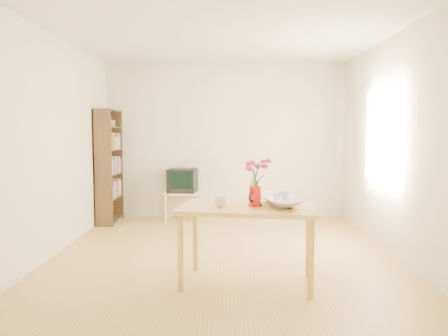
{
  "coord_description": "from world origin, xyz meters",
  "views": [
    {
      "loc": [
        0.05,
        -5.15,
        1.47
      ],
      "look_at": [
        0.0,
        0.3,
        1.0
      ],
      "focal_mm": 35.0,
      "sensor_mm": 36.0,
      "label": 1
    }
  ],
  "objects_px": {
    "mug": "(221,202)",
    "television": "(183,180)",
    "bowl": "(281,180)",
    "pitcher": "(255,197)",
    "table": "(248,216)"
  },
  "relations": [
    {
      "from": "table",
      "to": "bowl",
      "type": "distance_m",
      "value": 0.47
    },
    {
      "from": "television",
      "to": "pitcher",
      "type": "bearing_deg",
      "value": -65.07
    },
    {
      "from": "table",
      "to": "television",
      "type": "bearing_deg",
      "value": 115.84
    },
    {
      "from": "table",
      "to": "mug",
      "type": "distance_m",
      "value": 0.3
    },
    {
      "from": "mug",
      "to": "television",
      "type": "relative_size",
      "value": 0.24
    },
    {
      "from": "pitcher",
      "to": "bowl",
      "type": "relative_size",
      "value": 0.38
    },
    {
      "from": "bowl",
      "to": "mug",
      "type": "bearing_deg",
      "value": -165.49
    },
    {
      "from": "bowl",
      "to": "pitcher",
      "type": "bearing_deg",
      "value": -159.5
    },
    {
      "from": "mug",
      "to": "bowl",
      "type": "relative_size",
      "value": 0.23
    },
    {
      "from": "table",
      "to": "bowl",
      "type": "height_order",
      "value": "bowl"
    },
    {
      "from": "bowl",
      "to": "television",
      "type": "relative_size",
      "value": 1.04
    },
    {
      "from": "table",
      "to": "television",
      "type": "xyz_separation_m",
      "value": [
        -0.94,
        3.04,
        -0.0
      ]
    },
    {
      "from": "mug",
      "to": "bowl",
      "type": "xyz_separation_m",
      "value": [
        0.58,
        0.15,
        0.19
      ]
    },
    {
      "from": "mug",
      "to": "television",
      "type": "distance_m",
      "value": 3.16
    },
    {
      "from": "mug",
      "to": "television",
      "type": "xyz_separation_m",
      "value": [
        -0.68,
        3.08,
        -0.14
      ]
    }
  ]
}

